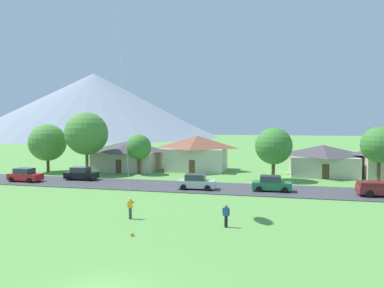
# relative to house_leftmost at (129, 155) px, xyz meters

# --- Properties ---
(road_strip) EXTENTS (160.00, 7.27, 0.08)m
(road_strip) POSITION_rel_house_leftmost_xyz_m (15.46, -12.99, -2.37)
(road_strip) COLOR #424247
(road_strip) RESTS_ON ground
(mountain_east_ridge) EXTENTS (120.49, 120.49, 27.72)m
(mountain_east_ridge) POSITION_rel_house_leftmost_xyz_m (-64.59, 115.79, 11.45)
(mountain_east_ridge) COLOR gray
(mountain_east_ridge) RESTS_ON ground
(mountain_far_east_ridge) EXTENTS (122.59, 122.59, 32.30)m
(mountain_far_east_ridge) POSITION_rel_house_leftmost_xyz_m (-67.14, 113.94, 13.75)
(mountain_far_east_ridge) COLOR gray
(mountain_far_east_ridge) RESTS_ON ground
(house_leftmost) EXTENTS (10.30, 8.56, 4.65)m
(house_leftmost) POSITION_rel_house_leftmost_xyz_m (0.00, 0.00, 0.00)
(house_leftmost) COLOR beige
(house_leftmost) RESTS_ON ground
(house_left_center) EXTENTS (9.36, 7.84, 5.51)m
(house_left_center) POSITION_rel_house_leftmost_xyz_m (10.84, 1.66, 0.45)
(house_left_center) COLOR beige
(house_left_center) RESTS_ON ground
(house_right_center) EXTENTS (9.72, 7.25, 4.38)m
(house_right_center) POSITION_rel_house_leftmost_xyz_m (29.47, 0.41, -0.14)
(house_right_center) COLOR beige
(house_right_center) RESTS_ON ground
(tree_left_of_center) EXTENTS (4.81, 4.81, 6.94)m
(tree_left_of_center) POSITION_rel_house_leftmost_xyz_m (22.62, -5.80, 2.11)
(tree_left_of_center) COLOR brown
(tree_left_of_center) RESTS_ON ground
(tree_center) EXTENTS (5.60, 5.60, 7.34)m
(tree_center) POSITION_rel_house_leftmost_xyz_m (-10.90, -5.48, 2.12)
(tree_center) COLOR brown
(tree_center) RESTS_ON ground
(tree_right_of_center) EXTENTS (6.25, 6.25, 9.09)m
(tree_right_of_center) POSITION_rel_house_leftmost_xyz_m (-4.05, -5.99, 3.55)
(tree_right_of_center) COLOR brown
(tree_right_of_center) RESTS_ON ground
(tree_near_right) EXTENTS (3.67, 3.67, 5.87)m
(tree_near_right) POSITION_rel_house_leftmost_xyz_m (3.40, -4.39, 1.59)
(tree_near_right) COLOR #4C3823
(tree_near_right) RESTS_ON ground
(tree_far_right) EXTENTS (4.30, 4.30, 7.07)m
(tree_far_right) POSITION_rel_house_leftmost_xyz_m (34.95, -6.80, 2.49)
(tree_far_right) COLOR brown
(tree_far_right) RESTS_ON ground
(parked_car_black_west_end) EXTENTS (4.25, 2.18, 1.68)m
(parked_car_black_west_end) POSITION_rel_house_leftmost_xyz_m (-1.91, -11.35, -1.54)
(parked_car_black_west_end) COLOR black
(parked_car_black_west_end) RESTS_ON road_strip
(parked_car_silver_mid_west) EXTENTS (4.28, 2.23, 1.68)m
(parked_car_silver_mid_west) POSITION_rel_house_leftmost_xyz_m (14.20, -14.30, -1.54)
(parked_car_silver_mid_west) COLOR #B7BCC1
(parked_car_silver_mid_west) RESTS_ON road_strip
(parked_car_green_mid_east) EXTENTS (4.23, 2.14, 1.68)m
(parked_car_green_mid_east) POSITION_rel_house_leftmost_xyz_m (22.46, -13.55, -1.54)
(parked_car_green_mid_east) COLOR #237042
(parked_car_green_mid_east) RESTS_ON road_strip
(parked_car_red_east_end) EXTENTS (4.26, 2.20, 1.68)m
(parked_car_red_east_end) POSITION_rel_house_leftmost_xyz_m (-8.21, -14.10, -1.54)
(parked_car_red_east_end) COLOR red
(parked_car_red_east_end) RESTS_ON road_strip
(watcher_person) EXTENTS (0.56, 0.24, 1.68)m
(watcher_person) POSITION_rel_house_leftmost_xyz_m (19.39, -27.95, -1.53)
(watcher_person) COLOR black
(watcher_person) RESTS_ON ground
(soccer_ball) EXTENTS (0.24, 0.24, 0.24)m
(soccer_ball) POSITION_rel_house_leftmost_xyz_m (13.52, -31.37, -2.29)
(soccer_ball) COLOR orange
(soccer_ball) RESTS_ON ground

